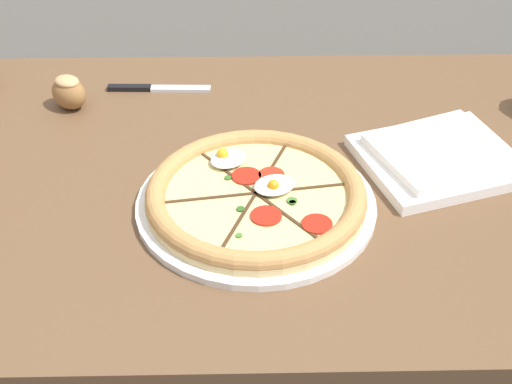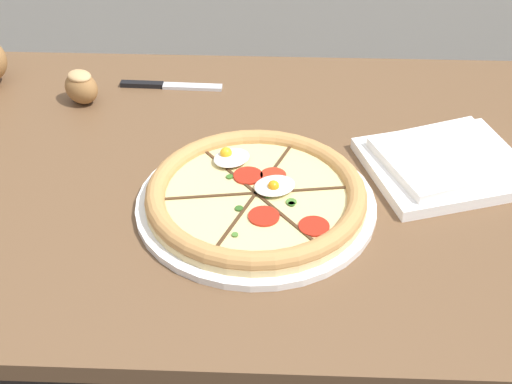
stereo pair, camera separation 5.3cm
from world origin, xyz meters
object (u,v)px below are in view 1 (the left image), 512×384
(bread_piece_mid, at_px, (69,92))
(knife_main, at_px, (158,88))
(napkin_folded, at_px, (439,156))
(dining_table, at_px, (198,215))
(pizza, at_px, (256,197))

(bread_piece_mid, relative_size, knife_main, 0.44)
(napkin_folded, xyz_separation_m, knife_main, (-0.50, 0.27, -0.01))
(dining_table, relative_size, napkin_folded, 4.66)
(dining_table, relative_size, pizza, 3.80)
(napkin_folded, height_order, bread_piece_mid, bread_piece_mid)
(dining_table, bearing_deg, pizza, -44.60)
(bread_piece_mid, height_order, knife_main, bread_piece_mid)
(dining_table, xyz_separation_m, pizza, (0.10, -0.10, 0.12))
(pizza, bearing_deg, bread_piece_mid, 137.85)
(dining_table, xyz_separation_m, knife_main, (-0.09, 0.28, 0.10))
(pizza, bearing_deg, napkin_folded, 19.52)
(dining_table, distance_m, bread_piece_mid, 0.35)
(pizza, xyz_separation_m, knife_main, (-0.19, 0.38, -0.02))
(napkin_folded, relative_size, knife_main, 1.50)
(dining_table, relative_size, bread_piece_mid, 15.80)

